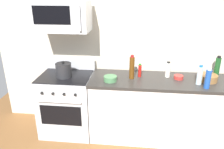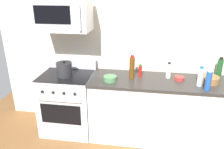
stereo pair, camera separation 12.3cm
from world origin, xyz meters
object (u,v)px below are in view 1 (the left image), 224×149
at_px(bowl_green_glaze, 110,78).
at_px(microwave, 61,16).
at_px(range_oven, 68,103).
at_px(bottle_soda_blue, 208,79).
at_px(bottle_wine_green, 217,67).
at_px(bottle_hot_sauce_red, 140,71).
at_px(bowl_wooden_salad, 208,77).
at_px(bowl_red_small, 179,77).
at_px(bottle_vinegar_white, 168,70).
at_px(bottle_wine_amber, 132,68).
at_px(bottle_water_clear, 200,75).
at_px(stockpot, 64,70).

bearing_deg(bowl_green_glaze, microwave, 165.67).
relative_size(range_oven, bottle_soda_blue, 4.04).
relative_size(microwave, bottle_wine_green, 2.40).
relative_size(bottle_hot_sauce_red, bowl_green_glaze, 1.07).
relative_size(microwave, bowl_wooden_salad, 2.94).
bearing_deg(bowl_green_glaze, bottle_soda_blue, -4.46).
bearing_deg(microwave, bowl_green_glaze, -14.33).
bearing_deg(microwave, bowl_red_small, 0.12).
height_order(microwave, bowl_red_small, microwave).
xyz_separation_m(bottle_vinegar_white, bottle_soda_blue, (0.44, -0.33, 0.02)).
bearing_deg(bottle_hot_sauce_red, bottle_vinegar_white, 5.43).
height_order(bowl_wooden_salad, bowl_green_glaze, bowl_wooden_salad).
relative_size(bottle_wine_amber, bottle_soda_blue, 1.27).
bearing_deg(bottle_wine_green, bottle_soda_blue, -120.79).
xyz_separation_m(bottle_water_clear, bowl_red_small, (-0.23, 0.15, -0.10)).
xyz_separation_m(bottle_hot_sauce_red, bowl_wooden_salad, (0.91, -0.05, -0.04)).
distance_m(bottle_wine_amber, bottle_soda_blue, 0.97).
relative_size(range_oven, microwave, 1.44).
relative_size(microwave, bottle_hot_sauce_red, 3.90).
xyz_separation_m(range_oven, bowl_red_small, (1.60, 0.05, 0.48)).
distance_m(bottle_wine_green, stockpot, 2.15).
bearing_deg(stockpot, bowl_green_glaze, -6.20).
relative_size(range_oven, bowl_green_glaze, 5.99).
relative_size(bottle_water_clear, bottle_hot_sauce_red, 1.37).
height_order(bottle_soda_blue, stockpot, bottle_soda_blue).
height_order(microwave, bowl_green_glaze, microwave).
bearing_deg(range_oven, bowl_red_small, 1.73).
bearing_deg(bowl_green_glaze, bottle_wine_green, 11.58).
xyz_separation_m(bottle_wine_green, bottle_hot_sauce_red, (-1.07, -0.10, -0.06)).
height_order(microwave, bottle_hot_sauce_red, microwave).
xyz_separation_m(range_oven, bowl_green_glaze, (0.67, -0.13, 0.49)).
xyz_separation_m(bottle_vinegar_white, bottle_hot_sauce_red, (-0.39, -0.04, -0.02)).
distance_m(range_oven, bottle_hot_sauce_red, 1.20).
distance_m(bowl_green_glaze, bowl_red_small, 0.95).
height_order(microwave, bottle_water_clear, microwave).
bearing_deg(bottle_soda_blue, range_oven, 173.34).
xyz_separation_m(bottle_water_clear, bottle_vinegar_white, (-0.37, 0.21, -0.02)).
relative_size(bottle_hot_sauce_red, bowl_red_small, 1.50).
height_order(bottle_wine_amber, stockpot, bottle_wine_amber).
height_order(bottle_vinegar_white, stockpot, stockpot).
distance_m(range_oven, bowl_wooden_salad, 2.04).
bearing_deg(stockpot, microwave, 89.87).
relative_size(bottle_hot_sauce_red, bowl_wooden_salad, 0.75).
relative_size(bottle_vinegar_white, bowl_green_glaze, 1.26).
bearing_deg(microwave, range_oven, -90.29).
bearing_deg(bottle_hot_sauce_red, bottle_wine_green, 5.48).
xyz_separation_m(bowl_green_glaze, bowl_red_small, (0.93, 0.17, -0.01)).
distance_m(bottle_hot_sauce_red, bowl_red_small, 0.54).
bearing_deg(bottle_wine_green, stockpot, -173.91).
distance_m(bottle_wine_amber, bottle_hot_sauce_red, 0.15).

